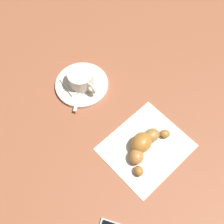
{
  "coord_description": "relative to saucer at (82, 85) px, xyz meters",
  "views": [
    {
      "loc": [
        -0.24,
        0.24,
        0.67
      ],
      "look_at": [
        0.01,
        -0.0,
        0.02
      ],
      "focal_mm": 46.31,
      "sensor_mm": 36.0,
      "label": 1
    }
  ],
  "objects": [
    {
      "name": "ground_plane",
      "position": [
        -0.13,
        0.01,
        -0.01
      ],
      "size": [
        1.8,
        1.8,
        0.0
      ],
      "primitive_type": "plane",
      "color": "#9D583A"
    },
    {
      "name": "saucer",
      "position": [
        0.0,
        0.0,
        0.0
      ],
      "size": [
        0.15,
        0.15,
        0.01
      ],
      "primitive_type": "cylinder",
      "color": "silver",
      "rests_on": "ground"
    },
    {
      "name": "espresso_cup",
      "position": [
        -0.0,
        -0.0,
        0.03
      ],
      "size": [
        0.09,
        0.07,
        0.05
      ],
      "color": "silver",
      "rests_on": "saucer"
    },
    {
      "name": "teaspoon",
      "position": [
        -0.01,
        0.0,
        0.01
      ],
      "size": [
        0.08,
        0.11,
        0.01
      ],
      "color": "silver",
      "rests_on": "saucer"
    },
    {
      "name": "sugar_packet",
      "position": [
        0.02,
        0.03,
        0.01
      ],
      "size": [
        0.07,
        0.03,
        0.01
      ],
      "primitive_type": "cube",
      "rotation": [
        0.0,
        0.0,
        9.26
      ],
      "color": "white",
      "rests_on": "saucer"
    },
    {
      "name": "napkin",
      "position": [
        -0.25,
        0.01,
        -0.0
      ],
      "size": [
        0.18,
        0.2,
        0.0
      ],
      "primitive_type": "cube",
      "rotation": [
        0.0,
        0.0,
        -0.02
      ],
      "color": "silver",
      "rests_on": "ground"
    },
    {
      "name": "croissant",
      "position": [
        -0.24,
        0.01,
        0.02
      ],
      "size": [
        0.08,
        0.15,
        0.04
      ],
      "color": "#AD7431",
      "rests_on": "napkin"
    }
  ]
}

